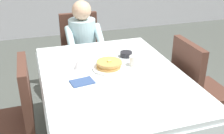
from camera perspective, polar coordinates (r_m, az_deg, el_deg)
The scene contains 14 objects.
dining_table_main at distance 2.18m, azimuth 0.25°, elevation -3.65°, with size 1.12×1.52×0.74m.
chair_diner at distance 3.26m, azimuth -6.52°, elevation 4.01°, with size 0.44×0.45×0.93m.
diner_person at distance 3.06m, azimuth -6.07°, elevation 5.41°, with size 0.40×0.43×1.12m.
chair_left_side at distance 2.17m, azimuth -19.78°, elevation -9.18°, with size 0.45×0.44×0.93m.
chair_right_side at distance 2.55m, azimuth 17.01°, elevation -3.35°, with size 0.45×0.44×0.93m.
plate_breakfast at distance 2.22m, azimuth -0.56°, elevation -0.22°, with size 0.28×0.28×0.02m, color white.
breakfast_stack at distance 2.21m, azimuth -0.71°, elevation 0.58°, with size 0.21×0.21×0.06m.
cup_coffee at distance 2.28m, azimuth 4.69°, elevation 1.33°, with size 0.11×0.08×0.08m.
bowl_butter at distance 2.46m, azimuth 2.99°, elevation 2.72°, with size 0.11×0.11×0.04m, color black.
syrup_pitcher at distance 2.23m, azimuth -7.18°, elevation 0.52°, with size 0.08×0.08×0.07m.
fork_left_of_plate at distance 2.16m, azimuth -5.22°, elevation -1.22°, with size 0.18×0.01×0.01m, color silver.
knife_right_of_plate at distance 2.26m, azimuth 4.19°, elevation 0.07°, with size 0.20×0.01×0.01m, color silver.
spoon_near_edge at distance 1.95m, azimuth 1.86°, elevation -4.39°, with size 0.15×0.01×0.01m, color silver.
napkin_folded at distance 2.03m, azimuth -6.31°, elevation -3.15°, with size 0.17×0.12×0.01m, color #334C7F.
Camera 1 is at (-0.58, -1.81, 1.71)m, focal length 43.35 mm.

